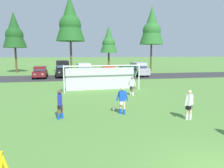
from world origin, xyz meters
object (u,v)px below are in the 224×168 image
at_px(parked_car_slot_center_right, 126,71).
at_px(parked_car_slot_right, 139,69).
at_px(player_midfield_center, 132,86).
at_px(player_striker_near, 189,105).
at_px(parked_car_slot_center_left, 84,70).
at_px(soccer_ball, 114,109).
at_px(player_trailing_back, 60,104).
at_px(player_winger_left, 122,100).
at_px(parked_car_slot_far_left, 40,72).
at_px(parked_car_slot_left, 62,68).
at_px(soccer_goal, 101,77).
at_px(parked_car_slot_center, 108,72).

distance_m(parked_car_slot_center_right, parked_car_slot_right, 2.41).
height_order(player_midfield_center, parked_car_slot_right, parked_car_slot_right).
bearing_deg(player_striker_near, parked_car_slot_center_left, 101.58).
height_order(soccer_ball, player_trailing_back, player_trailing_back).
bearing_deg(player_winger_left, parked_car_slot_far_left, 109.61).
xyz_separation_m(parked_car_slot_left, parked_car_slot_center_left, (3.15, -2.09, -0.23)).
bearing_deg(parked_car_slot_left, player_trailing_back, -88.48).
bearing_deg(parked_car_slot_center_right, parked_car_slot_far_left, 177.36).
xyz_separation_m(soccer_goal, parked_car_slot_center_left, (-1.04, 10.83, -0.18)).
distance_m(player_winger_left, parked_car_slot_center, 19.80).
relative_size(parked_car_slot_left, parked_car_slot_center_right, 1.15).
bearing_deg(parked_car_slot_center_left, player_midfield_center, -77.13).
relative_size(parked_car_slot_far_left, parked_car_slot_left, 0.87).
xyz_separation_m(parked_car_slot_far_left, parked_car_slot_center_right, (12.88, -0.59, 0.00)).
relative_size(parked_car_slot_center_right, parked_car_slot_right, 0.90).
height_order(parked_car_slot_center_right, parked_car_slot_right, parked_car_slot_right).
xyz_separation_m(soccer_ball, player_striker_near, (3.66, -2.54, 0.71)).
bearing_deg(player_winger_left, parked_car_slot_right, 69.19).
bearing_deg(parked_car_slot_left, parked_car_slot_center_left, -33.55).
height_order(soccer_goal, parked_car_slot_right, soccer_goal).
height_order(soccer_ball, player_midfield_center, player_midfield_center).
height_order(parked_car_slot_far_left, parked_car_slot_center_left, parked_car_slot_center_left).
bearing_deg(parked_car_slot_center_left, player_trailing_back, -97.42).
xyz_separation_m(parked_car_slot_center_left, parked_car_slot_center, (3.69, 0.16, -0.24)).
distance_m(player_midfield_center, player_winger_left, 5.80).
bearing_deg(parked_car_slot_far_left, player_trailing_back, -79.82).
height_order(soccer_goal, parked_car_slot_center_left, soccer_goal).
bearing_deg(soccer_ball, soccer_goal, 87.40).
relative_size(soccer_goal, player_striker_near, 4.60).
bearing_deg(parked_car_slot_center_left, parked_car_slot_left, 146.45).
xyz_separation_m(player_winger_left, parked_car_slot_center, (2.66, 19.62, 0.05)).
xyz_separation_m(soccer_goal, parked_car_slot_far_left, (-7.37, 12.02, -0.42)).
bearing_deg(parked_car_slot_center_right, parked_car_slot_center, -171.48).
height_order(parked_car_slot_center_left, parked_car_slot_right, same).
height_order(soccer_goal, player_winger_left, soccer_goal).
height_order(player_trailing_back, parked_car_slot_center, parked_car_slot_center).
bearing_deg(player_midfield_center, soccer_ball, -118.99).
bearing_deg(soccer_ball, parked_car_slot_far_left, 109.47).
bearing_deg(player_trailing_back, parked_car_slot_center_left, 82.58).
bearing_deg(player_trailing_back, player_striker_near, -11.93).
xyz_separation_m(soccer_ball, soccer_goal, (0.35, 7.83, 1.18)).
height_order(player_midfield_center, player_trailing_back, same).
relative_size(player_striker_near, parked_car_slot_center_right, 0.38).
distance_m(parked_car_slot_center, parked_car_slot_right, 5.29).
distance_m(soccer_goal, player_winger_left, 8.64).
relative_size(soccer_ball, parked_car_slot_center_right, 0.05).
bearing_deg(soccer_goal, player_striker_near, -72.34).
relative_size(player_striker_near, parked_car_slot_right, 0.35).
bearing_deg(parked_car_slot_center, parked_car_slot_left, 164.29).
relative_size(soccer_goal, parked_car_slot_center_left, 1.60).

